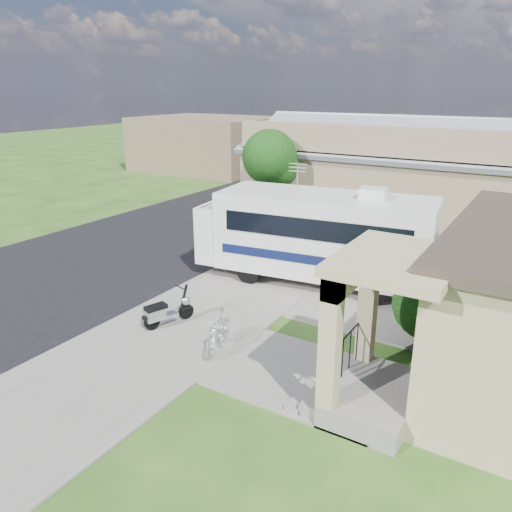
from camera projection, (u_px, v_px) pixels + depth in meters
The scene contains 18 objects.
ground at pixel (224, 329), 13.70m from camera, with size 120.00×120.00×0.00m, color #204111.
street_slab at pixel (216, 216), 25.47m from camera, with size 9.00×80.00×0.02m, color black.
sidewalk_slab at pixel (334, 235), 22.25m from camera, with size 4.00×80.00×0.06m, color #5E5D55.
driveway_slab at pixel (339, 286), 16.58m from camera, with size 7.00×6.00×0.05m, color #5E5D55.
walk_slab at pixel (306, 377), 11.40m from camera, with size 4.00×3.00×0.05m, color #5E5D55.
warehouse at pixel (388, 179), 24.31m from camera, with size 12.50×8.40×5.04m.
distant_bldg_far at pixel (207, 143), 39.20m from camera, with size 10.00×8.00×4.00m, color brown.
distant_bldg_near at pixel (299, 137), 48.01m from camera, with size 8.00×7.00×3.20m, color #7E644F.
street_tree_a at pixel (272, 160), 21.77m from camera, with size 2.44×2.40×4.58m.
street_tree_b at pixel (355, 137), 29.78m from camera, with size 2.44×2.40×4.73m.
street_tree_c at pixel (399, 131), 37.13m from camera, with size 2.44×2.40×4.42m.
motorhome at pixel (316, 234), 16.46m from camera, with size 7.97×3.39×3.96m.
shrub at pixel (433, 301), 12.39m from camera, with size 2.00×1.91×2.45m.
scooter at pixel (165, 312), 13.68m from camera, with size 0.78×1.51×1.02m.
bicycle at pixel (219, 333), 12.43m from camera, with size 0.46×1.62×0.97m, color #B3B2BB.
pickup_truck at pixel (272, 192), 27.06m from camera, with size 2.88×6.24×1.73m, color silver.
van at pixel (315, 174), 32.36m from camera, with size 2.53×6.23×1.81m, color silver.
garden_hose at pixel (344, 371), 11.52m from camera, with size 0.39×0.39×0.18m, color #156B26.
Camera 1 is at (7.20, -10.02, 6.35)m, focal length 35.00 mm.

